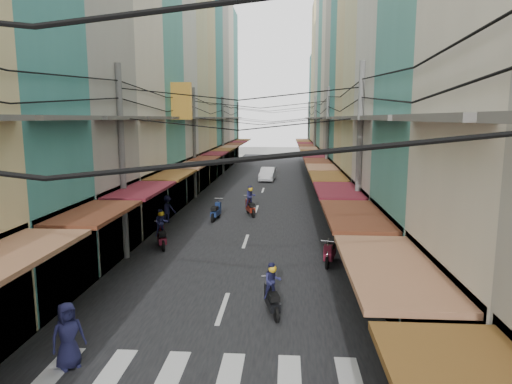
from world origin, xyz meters
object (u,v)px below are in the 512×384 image
at_px(bicycle, 414,265).
at_px(market_umbrella, 449,265).
at_px(white_car, 268,181).
at_px(traffic_sign, 444,287).

relative_size(bicycle, market_umbrella, 0.83).
bearing_deg(market_umbrella, bicycle, 83.24).
relative_size(white_car, market_umbrella, 2.07).
height_order(white_car, traffic_sign, traffic_sign).
height_order(white_car, bicycle, white_car).
bearing_deg(white_car, market_umbrella, -73.79).
bearing_deg(traffic_sign, white_car, 99.83).
bearing_deg(bicycle, market_umbrella, -168.01).
height_order(white_car, market_umbrella, market_umbrella).
relative_size(bicycle, traffic_sign, 0.67).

